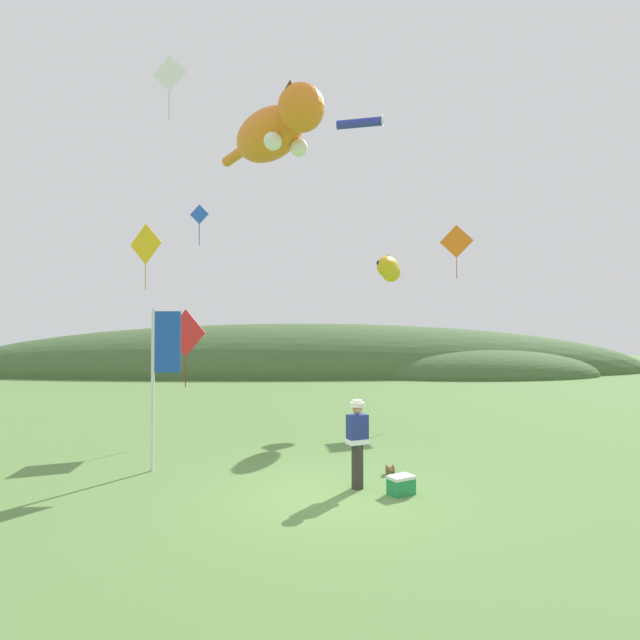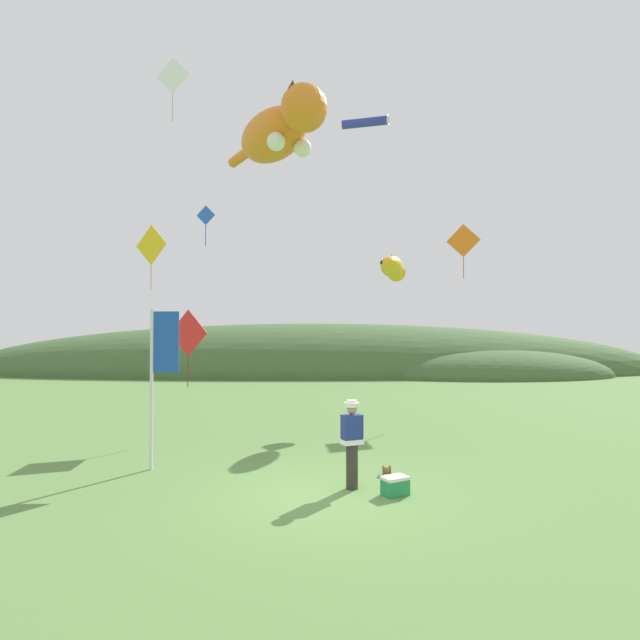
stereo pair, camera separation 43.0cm
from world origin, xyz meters
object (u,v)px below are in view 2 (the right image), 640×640
Objects in this scene: festival_banner_pole at (159,365)px; kite_tube_streamer at (366,122)px; festival_attendant at (352,441)px; kite_diamond_blue at (206,216)px; kite_fish_windsock at (393,268)px; kite_spool at (387,470)px; kite_diamond_red at (188,333)px; kite_giant_cat at (279,132)px; picnic_cooler at (395,486)px; kite_diamond_white at (173,76)px; kite_diamond_orange at (463,241)px; kite_diamond_gold at (151,245)px.

kite_tube_streamer is at bearing 57.24° from festival_banner_pole.
festival_attendant is 14.40m from kite_diamond_blue.
kite_fish_windsock is at bearing -22.38° from kite_diamond_blue.
kite_tube_streamer is at bearing 86.38° from kite_spool.
kite_diamond_blue is 0.76× the size of kite_diamond_red.
picnic_cooler is at bearing -71.37° from kite_giant_cat.
kite_diamond_white reaches higher than picnic_cooler.
kite_giant_cat is 2.61× the size of kite_diamond_orange.
kite_tube_streamer is 7.82m from kite_diamond_blue.
kite_giant_cat is at bearing 112.17° from kite_spool.
kite_diamond_red is (-5.31, 5.33, 2.93)m from picnic_cooler.
kite_diamond_blue is (-6.20, 10.31, 8.05)m from kite_spool.
kite_spool is 0.10× the size of kite_diamond_white.
festival_banner_pole is 14.55m from kite_diamond_orange.
festival_attendant is at bearing -64.53° from kite_diamond_blue.
kite_diamond_white reaches higher than kite_spool.
kite_diamond_blue is 0.75× the size of kite_diamond_orange.
kite_diamond_gold reaches higher than festival_attendant.
kite_diamond_red is (-5.35, 3.98, 3.01)m from kite_spool.
kite_diamond_red is at bearing 134.93° from picnic_cooler.
kite_spool is at bearing -37.53° from kite_diamond_white.
kite_diamond_white is at bearing -88.65° from kite_diamond_blue.
kite_giant_cat is 3.06× the size of kite_tube_streamer.
kite_diamond_blue is at bearing 91.35° from kite_diamond_white.
kite_diamond_white is 0.89× the size of kite_diamond_red.
kite_fish_windsock is 8.55m from kite_diamond_blue.
kite_diamond_gold is at bearing -110.64° from kite_diamond_blue.
kite_fish_windsock is 1.44× the size of kite_tube_streamer.
kite_diamond_white is 6.46m from kite_diamond_blue.
picnic_cooler is at bearing -91.68° from kite_spool.
kite_diamond_white is 0.87× the size of kite_diamond_gold.
kite_diamond_orange is (4.21, 0.54, -4.86)m from kite_tube_streamer.
festival_attendant is 12.86m from kite_diamond_white.
kite_diamond_blue is (-7.53, 3.10, 2.62)m from kite_fish_windsock.
picnic_cooler is 0.10× the size of kite_giant_cat.
kite_diamond_blue is at bearing 117.85° from picnic_cooler.
kite_spool is at bearing -115.62° from kite_diamond_orange.
kite_fish_windsock is 1.23× the size of kite_diamond_orange.
kite_fish_windsock reaches higher than kite_spool.
kite_diamond_orange is (11.02, -0.27, -1.10)m from kite_diamond_blue.
kite_diamond_orange is (3.49, 2.83, 1.52)m from kite_fish_windsock.
festival_attendant is at bearing -117.23° from kite_diamond_orange.
kite_diamond_red reaches higher than kite_spool.
kite_diamond_white is at bearing 136.21° from kite_diamond_red.
kite_diamond_orange is at bearing 7.24° from kite_tube_streamer.
kite_spool is 0.09× the size of kite_diamond_orange.
kite_diamond_blue is at bearing 115.47° from festival_attendant.
kite_spool is 0.08× the size of kite_fish_windsock.
kite_tube_streamer reaches higher than kite_diamond_gold.
kite_fish_windsock is (4.19, 0.20, -4.95)m from kite_giant_cat.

